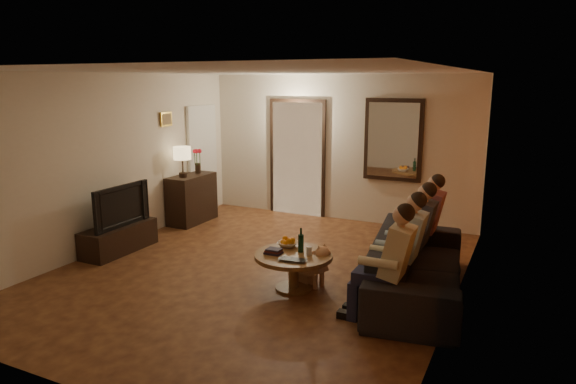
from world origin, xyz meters
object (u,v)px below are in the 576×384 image
at_px(laptop, 291,261).
at_px(person_d, 426,225).
at_px(dog, 309,263).
at_px(coffee_table, 294,271).
at_px(table_lamp, 182,162).
at_px(sofa, 418,264).
at_px(tv_stand, 119,238).
at_px(bowl, 288,244).
at_px(tv, 117,205).
at_px(person_c, 416,238).
at_px(wine_bottle, 301,240).
at_px(person_a, 391,269).
at_px(person_b, 405,252).
at_px(dresser, 192,199).

bearing_deg(laptop, person_d, 49.10).
relative_size(dog, coffee_table, 0.59).
distance_m(table_lamp, sofa, 4.55).
relative_size(tv_stand, bowl, 4.62).
xyz_separation_m(tv, person_c, (4.21, 0.66, -0.10)).
bearing_deg(tv_stand, tv, -90.00).
xyz_separation_m(person_c, wine_bottle, (-1.23, -0.71, 0.01)).
height_order(tv_stand, laptop, laptop).
distance_m(tv, dog, 3.07).
xyz_separation_m(person_d, dog, (-1.18, -1.18, -0.32)).
distance_m(tv_stand, person_a, 4.27).
height_order(tv, laptop, tv).
bearing_deg(person_c, tv, -171.07).
bearing_deg(person_b, wine_bottle, -174.71).
relative_size(person_d, dog, 2.14).
relative_size(dresser, sofa, 0.38).
bearing_deg(tv_stand, sofa, 4.80).
height_order(tv, person_a, person_a).
xyz_separation_m(bowl, laptop, (0.28, -0.50, -0.02)).
xyz_separation_m(person_b, wine_bottle, (-1.23, -0.11, 0.01)).
bearing_deg(sofa, dog, 94.53).
distance_m(table_lamp, bowl, 3.21).
relative_size(dresser, laptop, 2.92).
height_order(tv, person_b, person_b).
relative_size(person_a, dog, 2.14).
xyz_separation_m(person_b, dog, (-1.18, 0.02, -0.32)).
bearing_deg(person_a, coffee_table, 163.23).
distance_m(sofa, bowl, 1.59).
bearing_deg(person_c, laptop, -137.19).
height_order(person_d, laptop, person_d).
height_order(person_c, dog, person_c).
height_order(table_lamp, dog, table_lamp).
height_order(tv_stand, person_b, person_b).
height_order(table_lamp, wine_bottle, table_lamp).
relative_size(person_d, bowl, 4.63).
bearing_deg(table_lamp, person_d, -4.49).
xyz_separation_m(wine_bottle, laptop, (0.05, -0.38, -0.14)).
distance_m(person_a, dog, 1.37).
bearing_deg(table_lamp, person_c, -12.46).
height_order(table_lamp, person_a, table_lamp).
relative_size(person_a, coffee_table, 1.27).
distance_m(tv, person_b, 4.22).
xyz_separation_m(sofa, wine_bottle, (-1.33, -0.41, 0.24)).
height_order(dresser, laptop, dresser).
relative_size(tv_stand, person_b, 1.00).
distance_m(person_d, laptop, 2.07).
bearing_deg(laptop, wine_bottle, 91.48).
height_order(person_a, bowl, person_a).
height_order(dog, laptop, dog).
relative_size(dresser, person_d, 0.80).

